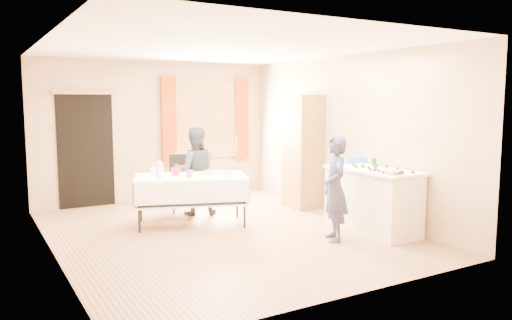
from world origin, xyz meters
TOP-DOWN VIEW (x-y plane):
  - floor at (0.00, 0.00)m, footprint 4.50×5.50m
  - ceiling at (0.00, 0.00)m, footprint 4.50×5.50m
  - wall_back at (0.00, 2.76)m, footprint 4.50×0.02m
  - wall_front at (0.00, -2.76)m, footprint 4.50×0.02m
  - wall_left at (-2.26, 0.00)m, footprint 0.02×5.50m
  - wall_right at (2.26, 0.00)m, footprint 0.02×5.50m
  - window_frame at (1.00, 2.72)m, footprint 1.32×0.06m
  - window_pane at (1.00, 2.71)m, footprint 1.20×0.02m
  - curtain_left at (0.22, 2.67)m, footprint 0.28×0.06m
  - curtain_right at (1.78, 2.67)m, footprint 0.28×0.06m
  - doorway at (-1.30, 2.73)m, footprint 0.95×0.04m
  - door_lintel at (-1.30, 2.70)m, footprint 1.05×0.06m
  - cabinet at (1.99, 0.81)m, footprint 0.50×0.60m
  - counter at (1.89, -1.05)m, footprint 0.68×1.44m
  - party_table at (-0.21, 0.62)m, footprint 1.87×1.36m
  - chair at (0.04, 1.60)m, footprint 0.48×0.48m
  - girl at (1.12, -1.15)m, footprint 0.76×0.70m
  - woman at (0.13, 1.23)m, footprint 1.06×1.00m
  - soda_can at (2.08, -0.86)m, footprint 0.07×0.07m
  - mixing_bowl at (1.73, -1.57)m, footprint 0.29×0.29m
  - foam_block at (1.83, -0.41)m, footprint 0.16×0.12m
  - blue_basket at (2.13, -0.38)m, footprint 0.35×0.28m
  - pitcher at (-0.68, 0.65)m, footprint 0.14×0.14m
  - cup_red at (-0.40, 0.75)m, footprint 0.15×0.15m
  - cup_rainbow at (-0.29, 0.47)m, footprint 0.18×0.18m
  - small_bowl at (0.11, 0.60)m, footprint 0.22×0.22m
  - pastry_tray at (0.23, 0.34)m, footprint 0.34×0.33m
  - bottle at (-0.68, 0.96)m, footprint 0.10×0.10m
  - cake_balls at (1.85, -1.21)m, footprint 0.52×1.05m

SIDE VIEW (x-z plane):
  - floor at x=0.00m, z-range -0.02..0.00m
  - chair at x=0.04m, z-range -0.19..0.77m
  - party_table at x=-0.21m, z-range 0.07..0.82m
  - counter at x=1.89m, z-range 0.00..0.91m
  - girl at x=1.12m, z-range 0.00..1.42m
  - woman at x=0.13m, z-range 0.00..1.45m
  - pastry_tray at x=0.23m, z-range 0.75..0.77m
  - small_bowl at x=0.11m, z-range 0.75..0.81m
  - cup_rainbow at x=-0.29m, z-range 0.75..0.86m
  - cup_red at x=-0.40m, z-range 0.75..0.87m
  - bottle at x=-0.68m, z-range 0.75..0.93m
  - pitcher at x=-0.68m, z-range 0.75..0.97m
  - cake_balls at x=1.85m, z-range 0.91..0.95m
  - mixing_bowl at x=1.73m, z-range 0.91..0.96m
  - foam_block at x=1.83m, z-range 0.91..0.99m
  - blue_basket at x=2.13m, z-range 0.91..0.99m
  - soda_can at x=2.08m, z-range 0.91..1.03m
  - cabinet at x=1.99m, z-range 0.00..1.97m
  - doorway at x=-1.30m, z-range 0.00..2.00m
  - wall_back at x=0.00m, z-range 0.00..2.60m
  - wall_front at x=0.00m, z-range 0.00..2.60m
  - wall_left at x=-2.26m, z-range 0.00..2.60m
  - wall_right at x=2.26m, z-range 0.00..2.60m
  - window_frame at x=1.00m, z-range 0.74..2.26m
  - window_pane at x=1.00m, z-range 0.80..2.20m
  - curtain_left at x=0.22m, z-range 0.67..2.33m
  - curtain_right at x=1.78m, z-range 0.67..2.33m
  - door_lintel at x=-1.30m, z-range 1.98..2.06m
  - ceiling at x=0.00m, z-range 2.60..2.62m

